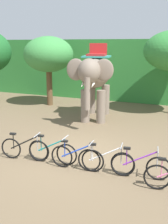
% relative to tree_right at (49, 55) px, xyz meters
% --- Properties ---
extents(ground_plane, '(80.00, 80.00, 0.00)m').
position_rel_tree_right_xyz_m(ground_plane, '(4.77, -6.68, -3.10)').
color(ground_plane, brown).
extents(foliage_hedge, '(36.00, 6.00, 4.03)m').
position_rel_tree_right_xyz_m(foliage_hedge, '(4.77, 5.63, -1.08)').
color(foliage_hedge, '#338438').
rests_on(foliage_hedge, ground).
extents(tree_right, '(3.01, 3.01, 4.20)m').
position_rel_tree_right_xyz_m(tree_right, '(0.00, 0.00, 0.00)').
color(tree_right, brown).
rests_on(tree_right, ground).
extents(elephant, '(2.38, 4.24, 3.78)m').
position_rel_tree_right_xyz_m(elephant, '(3.80, -2.09, -0.90)').
color(elephant, gray).
rests_on(elephant, ground).
extents(bike_black, '(1.70, 0.52, 0.92)m').
position_rel_tree_right_xyz_m(bike_black, '(3.44, -7.70, -2.71)').
color(bike_black, black).
rests_on(bike_black, ground).
extents(bike_teal, '(1.71, 0.52, 0.92)m').
position_rel_tree_right_xyz_m(bike_teal, '(4.39, -7.55, -2.71)').
color(bike_teal, black).
rests_on(bike_teal, ground).
extents(bike_blue, '(1.71, 0.52, 0.92)m').
position_rel_tree_right_xyz_m(bike_blue, '(5.33, -7.68, -2.71)').
color(bike_blue, black).
rests_on(bike_blue, ground).
extents(bike_white, '(1.70, 0.52, 0.92)m').
position_rel_tree_right_xyz_m(bike_white, '(6.21, -7.58, -2.71)').
color(bike_white, black).
rests_on(bike_white, ground).
extents(bike_purple, '(1.70, 0.52, 0.92)m').
position_rel_tree_right_xyz_m(bike_purple, '(7.23, -7.49, -2.71)').
color(bike_purple, black).
rests_on(bike_purple, ground).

